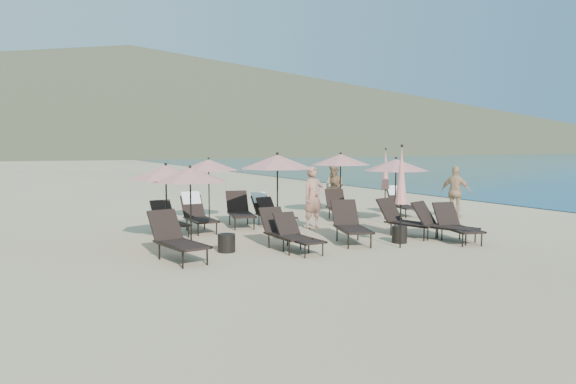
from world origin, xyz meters
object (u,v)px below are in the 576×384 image
lounger_5 (456,224)px  lounger_12 (240,210)px  lounger_2 (297,235)px  lounger_9 (275,213)px  umbrella_open_4 (341,160)px  beachgoer_c (456,192)px  lounger_6 (169,219)px  lounger_4 (442,223)px  umbrella_open_0 (190,175)px  umbrella_open_3 (209,165)px  umbrella_closed_0 (401,176)px  lounger_13 (405,219)px  lounger_0 (177,238)px  umbrella_open_5 (166,172)px  lounger_8 (268,210)px  side_table_0 (227,243)px  umbrella_closed_1 (385,170)px  umbrella_open_2 (396,165)px  lounger_10 (339,206)px  beachgoer_b (334,187)px  lounger_11 (401,202)px  umbrella_open_1 (277,162)px  lounger_7 (197,213)px  side_table_1 (400,235)px  beachgoer_a (313,197)px  lounger_1 (283,231)px  lounger_3 (350,224)px

lounger_5 → lounger_12: (-3.95, 5.21, 0.04)m
lounger_2 → lounger_9: 4.20m
umbrella_open_4 → beachgoer_c: 4.11m
lounger_6 → beachgoer_c: (9.72, -1.17, 0.47)m
lounger_4 → umbrella_open_0: 6.73m
lounger_2 → lounger_6: lounger_6 is taller
umbrella_open_3 → umbrella_closed_0: 7.00m
lounger_12 → lounger_13: size_ratio=1.03×
lounger_0 → umbrella_open_3: size_ratio=0.90×
lounger_12 → umbrella_open_5: umbrella_open_5 is taller
lounger_8 → umbrella_open_5: size_ratio=0.79×
lounger_13 → umbrella_closed_0: size_ratio=0.73×
side_table_0 → lounger_12: bearing=62.5°
umbrella_open_3 → umbrella_closed_1: 5.93m
umbrella_open_2 → beachgoer_c: 3.22m
lounger_10 → lounger_2: bearing=-114.0°
beachgoer_b → lounger_11: bearing=-0.4°
lounger_4 → lounger_8: 5.49m
lounger_9 → beachgoer_c: (6.33, -1.26, 0.50)m
lounger_6 → umbrella_open_0: 2.50m
lounger_8 → umbrella_open_5: 4.36m
umbrella_open_1 → umbrella_open_4: umbrella_open_1 is taller
lounger_6 → lounger_7: size_ratio=0.93×
umbrella_open_0 → side_table_1: size_ratio=4.66×
lounger_11 → umbrella_open_0: umbrella_open_0 is taller
lounger_12 → umbrella_closed_1: size_ratio=0.80×
beachgoer_a → beachgoer_b: (3.30, 3.96, -0.08)m
beachgoer_b → beachgoer_c: (2.20, -4.28, 0.04)m
lounger_1 → lounger_11: 7.61m
lounger_12 → umbrella_open_3: (-0.57, 1.23, 1.39)m
lounger_7 → umbrella_open_5: (-1.40, -1.73, 1.32)m
lounger_10 → umbrella_open_1: (-3.21, -1.73, 1.60)m
lounger_12 → beachgoer_b: beachgoer_b is taller
lounger_4 → side_table_1: bearing=151.0°
lounger_6 → beachgoer_c: bearing=-12.5°
umbrella_open_5 → side_table_0: 2.54m
lounger_3 → lounger_12: size_ratio=1.01×
beachgoer_b → lounger_2: bearing=-58.9°
lounger_6 → lounger_10: 5.96m
lounger_4 → umbrella_open_2: bearing=59.7°
umbrella_closed_1 → lounger_0: bearing=-158.8°
lounger_11 → lounger_13: lounger_11 is taller
lounger_8 → lounger_13: lounger_13 is taller
lounger_3 → lounger_11: lounger_3 is taller
lounger_8 → umbrella_open_1: size_ratio=0.71×
umbrella_open_0 → beachgoer_c: (9.76, 0.92, -0.90)m
lounger_10 → umbrella_open_1: 3.98m
lounger_10 → side_table_1: (-1.02, -4.43, -0.24)m
lounger_13 → umbrella_closed_1: bearing=48.2°
lounger_11 → umbrella_open_3: bearing=179.5°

